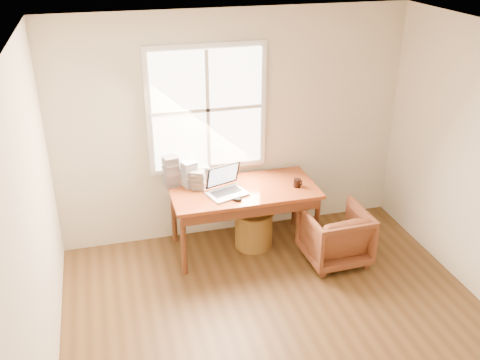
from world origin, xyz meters
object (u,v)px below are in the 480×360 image
at_px(cd_stack_a, 189,174).
at_px(wicker_stool, 254,229).
at_px(coffee_mug, 297,183).
at_px(armchair, 335,235).
at_px(desk, 244,190).
at_px(laptop, 227,182).

bearing_deg(cd_stack_a, wicker_stool, -17.82).
height_order(coffee_mug, cd_stack_a, cd_stack_a).
relative_size(armchair, cd_stack_a, 2.31).
height_order(desk, cd_stack_a, cd_stack_a).
bearing_deg(desk, coffee_mug, -10.91).
distance_m(wicker_stool, cd_stack_a, 0.99).
bearing_deg(laptop, armchair, -38.35).
xyz_separation_m(armchair, laptop, (-1.11, 0.40, 0.59)).
relative_size(wicker_stool, laptop, 1.03).
bearing_deg(coffee_mug, desk, 146.42).
xyz_separation_m(desk, wicker_stool, (0.12, 0.00, -0.52)).
bearing_deg(cd_stack_a, laptop, -42.54).
bearing_deg(wicker_stool, coffee_mug, -13.66).
relative_size(coffee_mug, cd_stack_a, 0.31).
xyz_separation_m(laptop, coffee_mug, (0.79, -0.01, -0.10)).
distance_m(coffee_mug, cd_stack_a, 1.18).
bearing_deg(laptop, cd_stack_a, 119.15).
relative_size(armchair, coffee_mug, 7.43).
xyz_separation_m(wicker_stool, cd_stack_a, (-0.68, 0.22, 0.68)).
distance_m(desk, laptop, 0.29).
bearing_deg(cd_stack_a, coffee_mug, -16.17).
bearing_deg(desk, cd_stack_a, 158.67).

